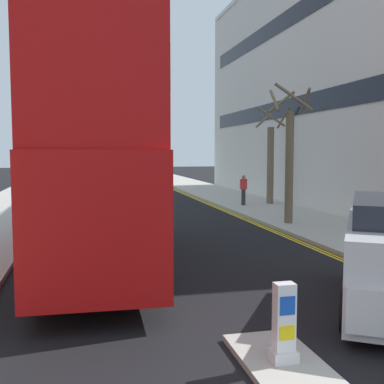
% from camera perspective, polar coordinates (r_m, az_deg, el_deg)
% --- Properties ---
extents(sidewalk_right, '(4.00, 80.00, 0.14)m').
position_cam_1_polar(sidewalk_right, '(21.06, 12.99, -3.24)').
color(sidewalk_right, '#ADA89E').
rests_on(sidewalk_right, ground).
extents(kerb_line_outer, '(0.10, 56.00, 0.01)m').
position_cam_1_polar(kerb_line_outer, '(18.41, 9.81, -4.56)').
color(kerb_line_outer, yellow).
rests_on(kerb_line_outer, ground).
extents(kerb_line_inner, '(0.10, 56.00, 0.01)m').
position_cam_1_polar(kerb_line_inner, '(18.34, 9.35, -4.59)').
color(kerb_line_inner, yellow).
rests_on(kerb_line_inner, ground).
extents(traffic_island, '(1.10, 2.20, 0.10)m').
position_cam_1_polar(traffic_island, '(7.11, 10.98, -19.80)').
color(traffic_island, '#ADA89E').
rests_on(traffic_island, ground).
extents(keep_left_bollard, '(0.36, 0.28, 1.11)m').
position_cam_1_polar(keep_left_bollard, '(6.89, 11.06, -15.58)').
color(keep_left_bollard, silver).
rests_on(keep_left_bollard, traffic_island).
extents(double_decker_bus_away, '(3.01, 10.87, 5.64)m').
position_cam_1_polar(double_decker_bus_away, '(12.94, -11.61, 4.89)').
color(double_decker_bus_away, '#B20F0F').
rests_on(double_decker_bus_away, ground).
extents(pedestrian_far, '(0.34, 0.22, 1.62)m').
position_cam_1_polar(pedestrian_far, '(25.41, 6.24, 0.31)').
color(pedestrian_far, '#2D2D38').
rests_on(pedestrian_far, sidewalk_right).
extents(street_tree_near, '(1.82, 1.81, 5.30)m').
position_cam_1_polar(street_tree_near, '(26.40, 9.49, 3.79)').
color(street_tree_near, '#6B6047').
rests_on(street_tree_near, sidewalk_right).
extents(street_tree_far, '(1.71, 1.75, 5.49)m').
position_cam_1_polar(street_tree_far, '(19.24, 11.66, 4.14)').
color(street_tree_far, '#6B6047').
rests_on(street_tree_far, sidewalk_right).
extents(townhouse_terrace_right, '(10.08, 28.00, 14.32)m').
position_cam_1_polar(townhouse_terrace_right, '(30.62, 19.50, 12.43)').
color(townhouse_terrace_right, silver).
rests_on(townhouse_terrace_right, ground).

